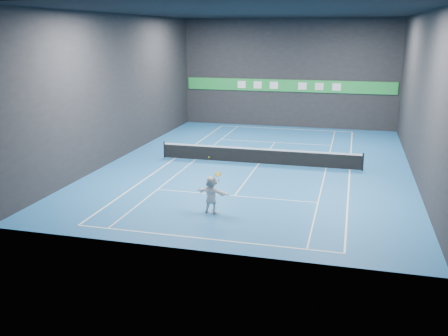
% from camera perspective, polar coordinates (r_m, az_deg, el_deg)
% --- Properties ---
extents(ground, '(26.00, 26.00, 0.00)m').
position_cam_1_polar(ground, '(30.91, 3.97, 0.47)').
color(ground, '#1B5999').
rests_on(ground, ground).
extents(ceiling, '(26.00, 26.00, 0.00)m').
position_cam_1_polar(ceiling, '(29.90, 4.31, 17.38)').
color(ceiling, black).
rests_on(ceiling, ground).
extents(wall_back, '(18.00, 0.10, 9.00)m').
position_cam_1_polar(wall_back, '(42.87, 7.39, 10.65)').
color(wall_back, black).
rests_on(wall_back, ground).
extents(wall_front, '(18.00, 0.10, 9.00)m').
position_cam_1_polar(wall_front, '(17.60, -3.71, 4.11)').
color(wall_front, black).
rests_on(wall_front, ground).
extents(wall_left, '(0.10, 26.00, 9.00)m').
position_cam_1_polar(wall_left, '(32.92, -11.66, 9.08)').
color(wall_left, black).
rests_on(wall_left, ground).
extents(wall_right, '(0.10, 26.00, 9.00)m').
position_cam_1_polar(wall_right, '(29.79, 21.56, 7.70)').
color(wall_right, black).
rests_on(wall_right, ground).
extents(baseline_near, '(10.98, 0.08, 0.01)m').
position_cam_1_polar(baseline_near, '(19.96, -2.48, -8.04)').
color(baseline_near, white).
rests_on(baseline_near, ground).
extents(baseline_far, '(10.98, 0.08, 0.01)m').
position_cam_1_polar(baseline_far, '(42.38, 6.99, 4.47)').
color(baseline_far, white).
rests_on(baseline_far, ground).
extents(sideline_doubles_left, '(0.08, 23.78, 0.01)m').
position_cam_1_polar(sideline_doubles_left, '(32.33, -5.63, 1.10)').
color(sideline_doubles_left, white).
rests_on(sideline_doubles_left, ground).
extents(sideline_doubles_right, '(0.08, 23.78, 0.01)m').
position_cam_1_polar(sideline_doubles_right, '(30.43, 14.18, -0.21)').
color(sideline_doubles_right, white).
rests_on(sideline_doubles_right, ground).
extents(sideline_singles_left, '(0.06, 23.78, 0.01)m').
position_cam_1_polar(sideline_singles_left, '(31.89, -3.30, 0.95)').
color(sideline_singles_left, white).
rests_on(sideline_singles_left, ground).
extents(sideline_singles_right, '(0.06, 23.78, 0.01)m').
position_cam_1_polar(sideline_singles_right, '(30.46, 11.59, -0.04)').
color(sideline_singles_right, white).
rests_on(sideline_singles_right, ground).
extents(service_line_near, '(8.23, 0.06, 0.01)m').
position_cam_1_polar(service_line_near, '(24.91, 1.22, -3.19)').
color(service_line_near, white).
rests_on(service_line_near, ground).
extents(service_line_far, '(8.23, 0.06, 0.01)m').
position_cam_1_polar(service_line_far, '(37.05, 5.83, 2.93)').
color(service_line_far, white).
rests_on(service_line_far, ground).
extents(center_service_line, '(0.06, 12.80, 0.01)m').
position_cam_1_polar(center_service_line, '(30.91, 3.97, 0.47)').
color(center_service_line, white).
rests_on(center_service_line, ground).
extents(player, '(1.68, 0.89, 1.73)m').
position_cam_1_polar(player, '(22.36, -1.46, -3.05)').
color(player, white).
rests_on(player, ground).
extents(tennis_ball, '(0.06, 0.06, 0.06)m').
position_cam_1_polar(tennis_ball, '(22.14, -1.74, 1.23)').
color(tennis_ball, '#C8F228').
rests_on(tennis_ball, player).
extents(tennis_net, '(12.50, 0.10, 1.07)m').
position_cam_1_polar(tennis_net, '(30.78, 3.99, 1.44)').
color(tennis_net, black).
rests_on(tennis_net, ground).
extents(sponsor_banner, '(17.64, 0.11, 1.00)m').
position_cam_1_polar(sponsor_banner, '(42.89, 7.33, 9.31)').
color(sponsor_banner, green).
rests_on(sponsor_banner, wall_back).
extents(tennis_racket, '(0.42, 0.39, 0.64)m').
position_cam_1_polar(tennis_racket, '(22.06, -0.71, -0.85)').
color(tennis_racket, '#B61317').
rests_on(tennis_racket, player).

